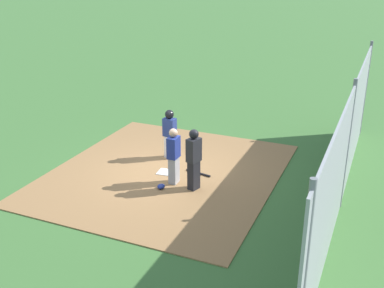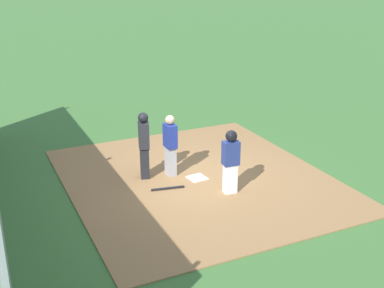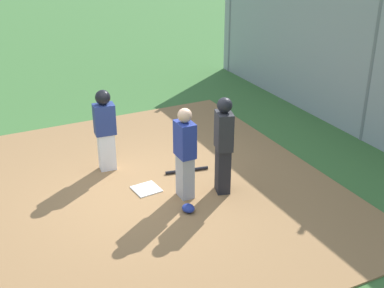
{
  "view_description": "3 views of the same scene",
  "coord_description": "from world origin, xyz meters",
  "px_view_note": "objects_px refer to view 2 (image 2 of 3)",
  "views": [
    {
      "loc": [
        -11.22,
        -5.67,
        5.96
      ],
      "look_at": [
        0.41,
        -0.69,
        0.89
      ],
      "focal_mm": 43.75,
      "sensor_mm": 36.0,
      "label": 1
    },
    {
      "loc": [
        10.5,
        -5.08,
        5.32
      ],
      "look_at": [
        -0.09,
        -0.1,
        0.95
      ],
      "focal_mm": 46.58,
      "sensor_mm": 36.0,
      "label": 2
    },
    {
      "loc": [
        -7.48,
        2.8,
        4.6
      ],
      "look_at": [
        -0.26,
        -0.77,
        0.87
      ],
      "focal_mm": 48.32,
      "sensor_mm": 36.0,
      "label": 3
    }
  ],
  "objects_px": {
    "umpire": "(144,144)",
    "runner": "(231,158)",
    "catcher": "(170,144)",
    "catcher_mask": "(170,165)",
    "home_plate": "(197,178)",
    "baseball_bat": "(168,188)"
  },
  "relations": [
    {
      "from": "home_plate",
      "to": "umpire",
      "type": "relative_size",
      "value": 0.25
    },
    {
      "from": "baseball_bat",
      "to": "runner",
      "type": "bearing_deg",
      "value": 159.31
    },
    {
      "from": "umpire",
      "to": "catcher_mask",
      "type": "distance_m",
      "value": 1.24
    },
    {
      "from": "catcher",
      "to": "umpire",
      "type": "relative_size",
      "value": 0.93
    },
    {
      "from": "runner",
      "to": "home_plate",
      "type": "bearing_deg",
      "value": 24.33
    },
    {
      "from": "umpire",
      "to": "runner",
      "type": "relative_size",
      "value": 1.1
    },
    {
      "from": "catcher",
      "to": "runner",
      "type": "relative_size",
      "value": 1.03
    },
    {
      "from": "umpire",
      "to": "catcher",
      "type": "bearing_deg",
      "value": 5.24
    },
    {
      "from": "runner",
      "to": "baseball_bat",
      "type": "distance_m",
      "value": 1.74
    },
    {
      "from": "catcher",
      "to": "runner",
      "type": "xyz_separation_m",
      "value": [
        1.57,
        0.88,
        0.05
      ]
    },
    {
      "from": "catcher",
      "to": "baseball_bat",
      "type": "bearing_deg",
      "value": -117.66
    },
    {
      "from": "catcher",
      "to": "catcher_mask",
      "type": "height_order",
      "value": "catcher"
    },
    {
      "from": "umpire",
      "to": "home_plate",
      "type": "bearing_deg",
      "value": -11.68
    },
    {
      "from": "home_plate",
      "to": "catcher_mask",
      "type": "height_order",
      "value": "catcher_mask"
    },
    {
      "from": "home_plate",
      "to": "catcher_mask",
      "type": "relative_size",
      "value": 1.83
    },
    {
      "from": "catcher",
      "to": "umpire",
      "type": "distance_m",
      "value": 0.68
    },
    {
      "from": "umpire",
      "to": "catcher_mask",
      "type": "height_order",
      "value": "umpire"
    },
    {
      "from": "home_plate",
      "to": "runner",
      "type": "bearing_deg",
      "value": 18.46
    },
    {
      "from": "umpire",
      "to": "runner",
      "type": "xyz_separation_m",
      "value": [
        1.7,
        1.54,
        -0.02
      ]
    },
    {
      "from": "runner",
      "to": "baseball_bat",
      "type": "bearing_deg",
      "value": 64.68
    },
    {
      "from": "runner",
      "to": "baseball_bat",
      "type": "xyz_separation_m",
      "value": [
        -0.78,
        -1.29,
        -0.86
      ]
    },
    {
      "from": "runner",
      "to": "umpire",
      "type": "bearing_deg",
      "value": 47.99
    }
  ]
}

